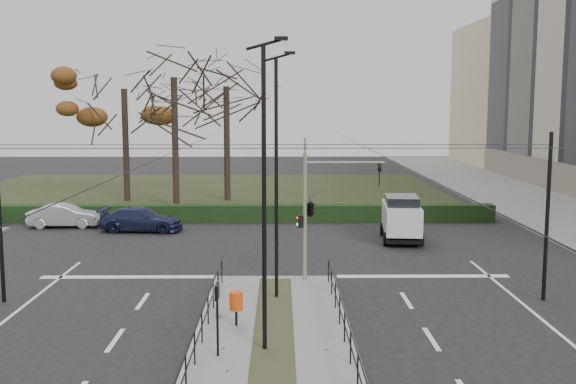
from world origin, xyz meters
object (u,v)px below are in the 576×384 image
streetlamp_median_near (265,195)px  white_van (401,217)px  parked_car_second (65,216)px  parked_car_third (141,219)px  traffic_light (312,206)px  litter_bin (236,302)px  bare_tree_center (226,95)px  info_panel (217,300)px  bare_tree_near (174,87)px  rust_tree (124,89)px  streetlamp_median_far (277,175)px

streetlamp_median_near → white_van: size_ratio=1.95×
parked_car_second → parked_car_third: parked_car_third is taller
traffic_light → litter_bin: bearing=-115.0°
bare_tree_center → parked_car_second: bearing=-128.8°
info_panel → bare_tree_near: bearing=101.0°
parked_car_third → bare_tree_center: (3.83, 11.81, 7.00)m
traffic_light → rust_tree: size_ratio=0.47×
streetlamp_median_near → parked_car_second: bearing=120.9°
litter_bin → white_van: white_van is taller
litter_bin → parked_car_third: 17.72m
streetlamp_median_near → white_van: 17.58m
streetlamp_median_near → parked_car_third: (-7.27, 18.60, -3.84)m
info_panel → bare_tree_near: (-5.37, 27.69, 6.41)m
parked_car_third → rust_tree: bearing=21.3°
info_panel → white_van: size_ratio=0.46×
rust_tree → bare_tree_near: bearing=-35.5°
streetlamp_median_near → parked_car_third: 20.34m
traffic_light → parked_car_third: (-8.94, 10.96, -2.37)m
white_van → bare_tree_near: bearing=139.7°
rust_tree → bare_tree_center: 7.21m
litter_bin → parked_car_third: parked_car_third is taller
white_van → bare_tree_near: (-13.29, 11.25, 6.92)m
traffic_light → white_van: (4.97, 8.30, -1.83)m
streetlamp_median_near → parked_car_second: (-11.90, 19.88, -3.84)m
traffic_light → litter_bin: 6.53m
rust_tree → white_van: bearing=-39.2°
streetlamp_median_far → parked_car_second: (-12.20, 14.74, -3.85)m
parked_car_third → litter_bin: bearing=-154.2°
parked_car_third → bare_tree_near: bare_tree_near is taller
streetlamp_median_near → streetlamp_median_far: bearing=86.7°
traffic_light → streetlamp_median_far: size_ratio=0.58×
info_panel → white_van: white_van is taller
parked_car_third → white_van: bearing=-96.0°
bare_tree_center → streetlamp_median_far: bearing=-81.6°
litter_bin → parked_car_third: bearing=110.9°
litter_bin → bare_tree_center: bearing=95.0°
streetlamp_median_near → rust_tree: rust_tree is taller
streetlamp_median_near → info_panel: bearing=-158.7°
parked_car_second → rust_tree: bearing=-9.8°
litter_bin → bare_tree_center: bare_tree_center is taller
parked_car_second → bare_tree_center: (8.46, 10.53, 7.00)m
info_panel → streetlamp_median_far: 6.50m
parked_car_third → bare_tree_near: (0.62, 8.59, 7.47)m
bare_tree_center → bare_tree_near: bearing=-135.0°
litter_bin → streetlamp_median_near: size_ratio=0.12×
streetlamp_median_far → bare_tree_near: bare_tree_near is taller
litter_bin → streetlamp_median_far: 4.91m
litter_bin → bare_tree_near: bare_tree_near is taller
streetlamp_median_far → parked_car_second: 19.52m
streetlamp_median_near → streetlamp_median_far: size_ratio=1.00×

